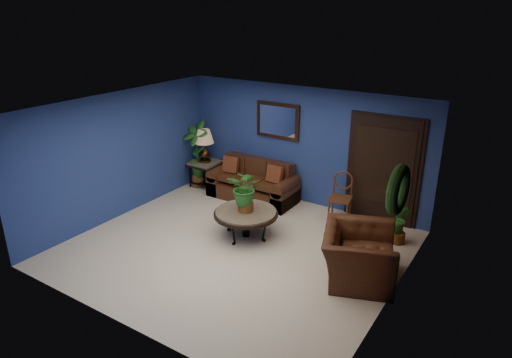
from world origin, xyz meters
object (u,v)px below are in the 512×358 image
Objects in this scene: table_lamp at (204,142)px; sofa at (254,186)px; coffee_table at (246,214)px; side_chair at (341,193)px; end_table at (205,167)px; armchair at (359,255)px.

sofa is at bearing 1.00° from table_lamp.
side_chair is at bearing 54.33° from coffee_table.
end_table is 4.79m from armchair.
end_table is at bearing 169.69° from side_chair.
armchair is at bearing -5.26° from coffee_table.
armchair is at bearing -71.30° from side_chair.
armchair is (2.25, -0.21, -0.04)m from coffee_table.
armchair is at bearing -21.72° from table_lamp.
sofa is 1.57m from table_lamp.
side_chair is 0.79× the size of armchair.
table_lamp reaches higher than armchair.
table_lamp is (-1.36, -0.02, 0.79)m from sofa.
end_table is 0.53× the size of armchair.
side_chair is (3.38, 0.07, -0.53)m from table_lamp.
table_lamp is 0.75× the size of side_chair.
end_table reaches higher than coffee_table.
end_table is (-1.36, -0.02, 0.17)m from sofa.
coffee_table is 2.26m from armchair.
sofa is at bearing 169.83° from side_chair.
armchair reaches higher than coffee_table.
table_lamp reaches higher than end_table.
table_lamp is at bearing 116.57° from end_table.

